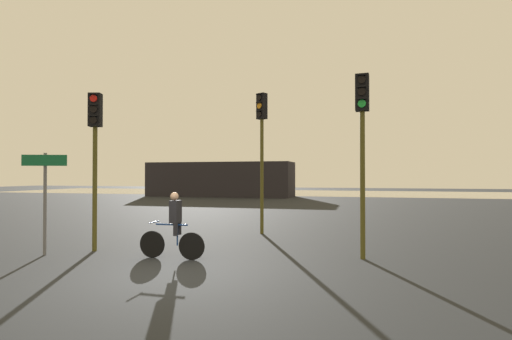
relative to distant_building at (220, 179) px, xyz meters
The scene contains 8 objects.
ground_plane 30.99m from the distant_building, 72.09° to the right, with size 120.00×120.00×0.00m, color black.
water_strip 13.90m from the distant_building, 46.42° to the left, with size 80.00×16.00×0.01m, color #9E937F.
distant_building is the anchor object (origin of this frame).
traffic_light_center 25.32m from the distant_building, 66.91° to the right, with size 0.39×0.42×4.90m.
traffic_light_near_left 28.23m from the distant_building, 77.02° to the right, with size 0.38×0.39×4.24m.
traffic_light_near_right 29.86m from the distant_building, 63.55° to the right, with size 0.34×0.36×4.50m.
direction_sign_post 28.82m from the distant_building, 79.05° to the right, with size 1.04×0.40×2.60m.
cyclist 29.25m from the distant_building, 72.37° to the right, with size 1.71×0.46×1.62m.
Camera 1 is at (3.72, -7.28, 2.02)m, focal length 28.00 mm.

